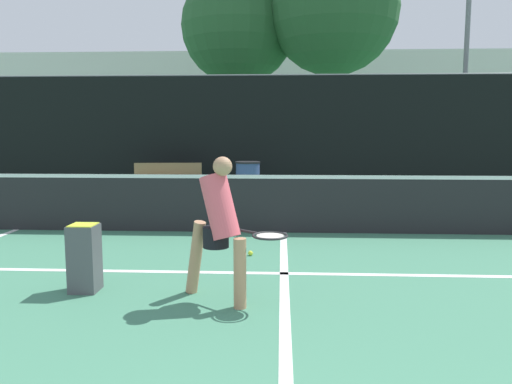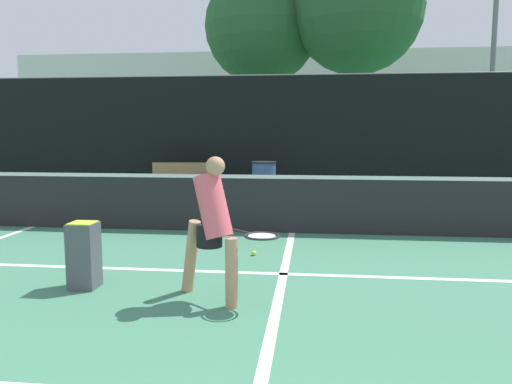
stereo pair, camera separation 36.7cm
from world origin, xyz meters
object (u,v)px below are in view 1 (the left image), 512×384
at_px(parked_car, 205,159).
at_px(ball_hopper, 84,256).
at_px(trash_bin, 248,180).
at_px(player_practicing, 220,223).
at_px(courtside_bench, 168,179).

bearing_deg(parked_car, ball_hopper, -87.02).
distance_m(ball_hopper, trash_bin, 7.09).
bearing_deg(ball_hopper, player_practicing, -9.61).
relative_size(player_practicing, parked_car, 0.36).
height_order(ball_hopper, trash_bin, trash_bin).
bearing_deg(parked_car, trash_bin, -71.10).
xyz_separation_m(player_practicing, courtside_bench, (-2.23, 7.45, -0.31)).
distance_m(player_practicing, courtside_bench, 7.78).
xyz_separation_m(player_practicing, ball_hopper, (-1.45, 0.25, -0.41)).
distance_m(ball_hopper, courtside_bench, 7.24).
height_order(courtside_bench, parked_car, parked_car).
xyz_separation_m(ball_hopper, trash_bin, (1.23, 6.98, 0.09)).
bearing_deg(player_practicing, parked_car, 137.71).
height_order(player_practicing, parked_car, parked_car).
relative_size(player_practicing, courtside_bench, 0.84).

